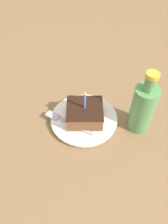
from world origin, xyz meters
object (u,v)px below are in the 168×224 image
Objects in this scene: plate at (84,119)px; bottle at (143,107)px; cake_slice at (85,113)px; fork at (65,122)px.

bottle is at bearing -6.48° from plate.
fork is (-0.06, -0.01, -0.02)m from cake_slice.
bottle reaches higher than fork.
cake_slice is at bearing 12.65° from fork.
cake_slice is at bearing 175.15° from bottle.
cake_slice reaches higher than fork.
fork is at bearing -167.35° from cake_slice.
bottle reaches higher than plate.
fork is (-0.06, -0.02, 0.01)m from plate.
fork is 0.24m from bottle.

